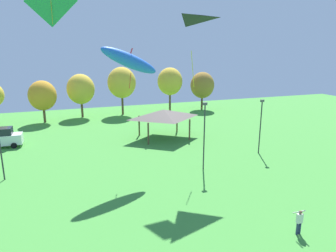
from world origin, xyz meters
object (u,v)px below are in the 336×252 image
object	(u,v)px
parked_car_second_from_left	(1,138)
park_pavilion	(164,114)
kite_flying_5	(186,41)
treeline_tree_6	(202,85)
kite_flying_0	(130,61)
kite_flying_7	(51,1)
light_post_1	(204,132)
treeline_tree_2	(42,96)
light_post_0	(0,144)
light_post_2	(261,123)
treeline_tree_3	(81,89)
treeline_tree_4	(122,83)
person_standing_near_foreground	(299,221)
treeline_tree_5	(170,81)

from	to	relation	value
parked_car_second_from_left	park_pavilion	size ratio (longest dim) A/B	0.65
kite_flying_5	treeline_tree_6	xyz separation A→B (m)	(14.05, 24.41, -6.89)
kite_flying_0	kite_flying_7	size ratio (longest dim) A/B	1.72
light_post_1	treeline_tree_2	bearing A→B (deg)	119.38
kite_flying_0	treeline_tree_6	distance (m)	31.14
light_post_1	kite_flying_5	bearing A→B (deg)	110.60
kite_flying_7	treeline_tree_6	bearing A→B (deg)	48.44
light_post_0	light_post_2	distance (m)	24.46
treeline_tree_2	treeline_tree_3	size ratio (longest dim) A/B	0.90
kite_flying_5	treeline_tree_2	world-z (taller)	kite_flying_5
kite_flying_5	light_post_1	size ratio (longest dim) A/B	0.72
parked_car_second_from_left	light_post_1	distance (m)	23.11
kite_flying_5	kite_flying_7	world-z (taller)	kite_flying_7
kite_flying_0	treeline_tree_2	distance (m)	24.63
kite_flying_5	light_post_0	size ratio (longest dim) A/B	0.82
parked_car_second_from_left	treeline_tree_2	distance (m)	12.64
kite_flying_5	treeline_tree_4	size ratio (longest dim) A/B	0.55
kite_flying_0	kite_flying_5	xyz separation A→B (m)	(5.05, -0.38, 1.66)
person_standing_near_foreground	treeline_tree_2	xyz separation A→B (m)	(-14.95, 36.31, 3.25)
treeline_tree_2	treeline_tree_5	world-z (taller)	treeline_tree_5
treeline_tree_5	treeline_tree_4	bearing A→B (deg)	177.62
person_standing_near_foreground	treeline_tree_6	distance (m)	39.99
person_standing_near_foreground	light_post_1	size ratio (longest dim) A/B	0.25
person_standing_near_foreground	treeline_tree_3	size ratio (longest dim) A/B	0.22
person_standing_near_foreground	kite_flying_0	world-z (taller)	kite_flying_0
treeline_tree_3	treeline_tree_5	distance (m)	15.28
parked_car_second_from_left	treeline_tree_4	size ratio (longest dim) A/B	0.54
kite_flying_5	treeline_tree_2	size ratio (longest dim) A/B	0.70
light_post_1	treeline_tree_6	xyz separation A→B (m)	(13.15, 26.81, 1.01)
treeline_tree_4	treeline_tree_6	xyz separation A→B (m)	(14.95, -0.33, -0.95)
parked_car_second_from_left	park_pavilion	bearing A→B (deg)	-6.26
kite_flying_0	parked_car_second_from_left	size ratio (longest dim) A/B	1.28
light_post_2	treeline_tree_4	world-z (taller)	treeline_tree_4
parked_car_second_from_left	light_post_1	bearing A→B (deg)	-34.92
kite_flying_7	parked_car_second_from_left	bearing A→B (deg)	113.21
kite_flying_7	light_post_0	size ratio (longest dim) A/B	0.60
treeline_tree_4	treeline_tree_5	xyz separation A→B (m)	(8.54, -0.36, -0.05)
kite_flying_7	park_pavilion	distance (m)	20.30
light_post_1	treeline_tree_4	bearing A→B (deg)	93.79
parked_car_second_from_left	treeline_tree_3	bearing A→B (deg)	55.67
kite_flying_5	kite_flying_0	bearing A→B (deg)	175.66
kite_flying_0	light_post_1	world-z (taller)	kite_flying_0
park_pavilion	treeline_tree_3	xyz separation A→B (m)	(-8.57, 16.18, 1.56)
kite_flying_7	kite_flying_0	bearing A→B (deg)	35.41
park_pavilion	light_post_0	xyz separation A→B (m)	(-16.87, -7.44, 0.05)
parked_car_second_from_left	treeline_tree_4	xyz separation A→B (m)	(16.61, 13.39, 4.35)
park_pavilion	treeline_tree_3	bearing A→B (deg)	117.90
light_post_0	light_post_2	world-z (taller)	light_post_2
treeline_tree_3	light_post_1	bearing A→B (deg)	-72.69
kite_flying_5	treeline_tree_4	distance (m)	25.46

